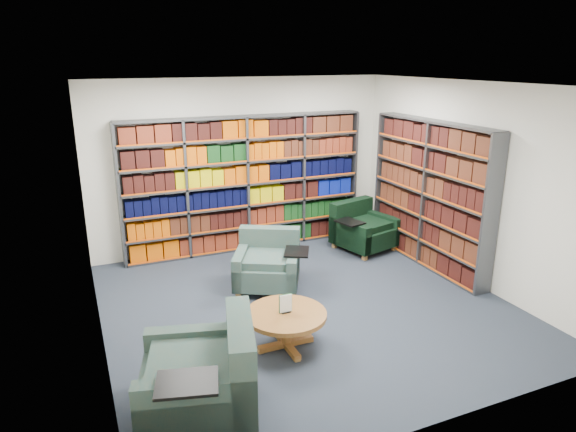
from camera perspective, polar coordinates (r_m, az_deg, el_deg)
name	(u,v)px	position (r m, az deg, el deg)	size (l,w,h in m)	color
room_shell	(307,202)	(6.28, 2.18, 1.56)	(5.02, 5.02, 2.82)	black
bookshelf_back	(246,184)	(8.46, -4.70, 3.53)	(4.00, 0.28, 2.20)	#47494F
bookshelf_right	(429,195)	(8.08, 15.44, 2.29)	(0.28, 2.50, 2.20)	#47494F
chair_teal_left	(268,264)	(7.23, -2.21, -5.40)	(1.16, 1.16, 0.78)	#00303E
chair_green_right	(361,230)	(8.71, 8.12, -1.55)	(1.12, 1.05, 0.78)	black
chair_teal_front	(209,378)	(4.84, -8.80, -17.38)	(1.22, 1.30, 0.91)	#00303E
coffee_table	(286,320)	(5.75, -0.24, -11.44)	(0.90, 0.90, 0.63)	#9B532C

